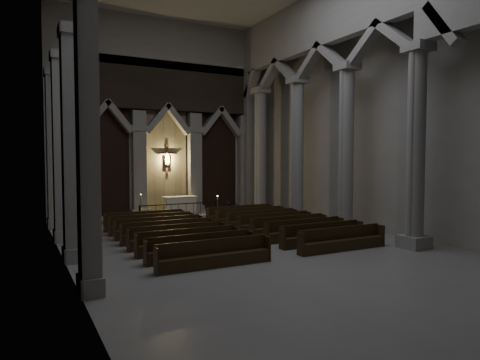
{
  "coord_description": "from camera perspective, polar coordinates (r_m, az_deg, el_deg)",
  "views": [
    {
      "loc": [
        -8.42,
        -14.13,
        3.59
      ],
      "look_at": [
        0.6,
        3.0,
        2.57
      ],
      "focal_mm": 32.0,
      "sensor_mm": 36.0,
      "label": 1
    }
  ],
  "objects": [
    {
      "name": "candle_stand_right",
      "position": [
        25.98,
        -3.01,
        -4.15
      ],
      "size": [
        0.22,
        0.22,
        1.3
      ],
      "color": "#AA7834",
      "rests_on": "ground"
    },
    {
      "name": "sanctuary_step",
      "position": [
        26.36,
        -8.91,
        -4.69
      ],
      "size": [
        8.5,
        2.6,
        0.15
      ],
      "primitive_type": "cube",
      "color": "gray",
      "rests_on": "ground"
    },
    {
      "name": "worshipper",
      "position": [
        23.82,
        -1.45,
        -4.27
      ],
      "size": [
        0.49,
        0.4,
        1.15
      ],
      "primitive_type": "imported",
      "rotation": [
        0.0,
        0.0,
        -0.35
      ],
      "color": "black",
      "rests_on": "ground"
    },
    {
      "name": "left_pilasters",
      "position": [
        17.71,
        -22.4,
        3.82
      ],
      "size": [
        0.6,
        13.0,
        8.03
      ],
      "color": "gray",
      "rests_on": "ground"
    },
    {
      "name": "pews",
      "position": [
        19.14,
        -1.23,
        -6.91
      ],
      "size": [
        9.42,
        8.9,
        0.9
      ],
      "color": "black",
      "rests_on": "ground"
    },
    {
      "name": "right_arcade",
      "position": [
        21.23,
        14.41,
        14.43
      ],
      "size": [
        1.0,
        24.0,
        12.0
      ],
      "color": "gray",
      "rests_on": "ground"
    },
    {
      "name": "sanctuary_wall",
      "position": [
        27.18,
        -9.67,
        9.36
      ],
      "size": [
        14.0,
        0.77,
        12.0
      ],
      "color": "gray",
      "rests_on": "ground"
    },
    {
      "name": "room",
      "position": [
        16.93,
        3.07,
        16.72
      ],
      "size": [
        24.0,
        24.1,
        12.0
      ],
      "color": "gray",
      "rests_on": "ground"
    },
    {
      "name": "altar",
      "position": [
        26.73,
        -8.02,
        -3.27
      ],
      "size": [
        2.07,
        0.83,
        1.05
      ],
      "color": "beige",
      "rests_on": "sanctuary_step"
    },
    {
      "name": "altar_rail",
      "position": [
        25.32,
        -8.17,
        -3.77
      ],
      "size": [
        4.7,
        0.09,
        0.92
      ],
      "color": "black",
      "rests_on": "ground"
    },
    {
      "name": "candle_stand_left",
      "position": [
        24.13,
        -13.03,
        -4.58
      ],
      "size": [
        0.27,
        0.27,
        1.59
      ],
      "color": "#AA7834",
      "rests_on": "ground"
    }
  ]
}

